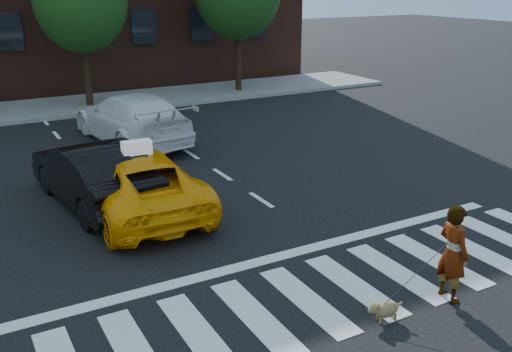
% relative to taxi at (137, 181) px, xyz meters
% --- Properties ---
extents(ground, '(120.00, 120.00, 0.00)m').
position_rel_taxi_xyz_m(ground, '(1.23, -5.27, -0.70)').
color(ground, black).
rests_on(ground, ground).
extents(crosswalk, '(13.00, 2.40, 0.01)m').
position_rel_taxi_xyz_m(crosswalk, '(1.23, -5.27, -0.70)').
color(crosswalk, silver).
rests_on(crosswalk, ground).
extents(stop_line, '(12.00, 0.30, 0.01)m').
position_rel_taxi_xyz_m(stop_line, '(1.23, -3.67, -0.70)').
color(stop_line, silver).
rests_on(stop_line, ground).
extents(sidewalk_far, '(30.00, 4.00, 0.15)m').
position_rel_taxi_xyz_m(sidewalk_far, '(1.23, 12.23, -0.63)').
color(sidewalk_far, slate).
rests_on(sidewalk_far, ground).
extents(taxi, '(2.45, 5.12, 1.41)m').
position_rel_taxi_xyz_m(taxi, '(0.00, 0.00, 0.00)').
color(taxi, '#FF9E05').
rests_on(taxi, ground).
extents(black_sedan, '(2.20, 4.87, 1.55)m').
position_rel_taxi_xyz_m(black_sedan, '(-0.77, 0.87, 0.07)').
color(black_sedan, black).
rests_on(black_sedan, ground).
extents(white_suv, '(2.90, 5.81, 1.62)m').
position_rel_taxi_xyz_m(white_suv, '(1.72, 5.82, 0.11)').
color(white_suv, white).
rests_on(white_suv, ground).
extents(woman, '(0.44, 0.64, 1.70)m').
position_rel_taxi_xyz_m(woman, '(3.36, -6.37, 0.15)').
color(woman, '#999999').
rests_on(woman, ground).
extents(dog, '(0.60, 0.33, 0.35)m').
position_rel_taxi_xyz_m(dog, '(1.96, -6.36, -0.50)').
color(dog, olive).
rests_on(dog, ground).
extents(taxi_sign, '(0.66, 0.29, 0.32)m').
position_rel_taxi_xyz_m(taxi_sign, '(0.00, -0.20, 0.86)').
color(taxi_sign, white).
rests_on(taxi_sign, taxi).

